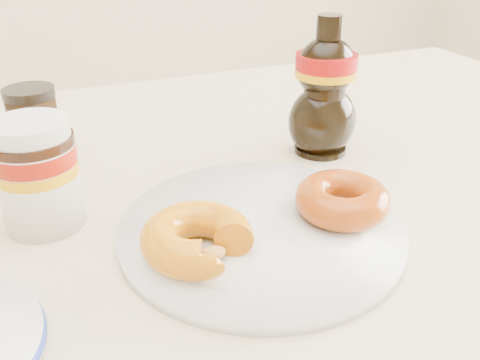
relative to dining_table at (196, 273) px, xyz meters
name	(u,v)px	position (x,y,z in m)	size (l,w,h in m)	color
dining_table	(196,273)	(0.00, 0.00, 0.00)	(1.40, 0.90, 0.75)	beige
plate	(261,229)	(0.04, -0.07, 0.09)	(0.26, 0.26, 0.01)	white
donut_bitten	(197,238)	(-0.03, -0.10, 0.11)	(0.09, 0.09, 0.03)	#C7710B
donut_whole	(342,199)	(0.12, -0.09, 0.11)	(0.09, 0.09, 0.03)	#A03C0A
nutella_jar	(37,170)	(-0.14, 0.03, 0.14)	(0.08, 0.08, 0.11)	white
syrup_bottle	(325,87)	(0.19, 0.07, 0.17)	(0.09, 0.07, 0.17)	black
dark_jar	(35,127)	(-0.13, 0.17, 0.13)	(0.06, 0.06, 0.09)	black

